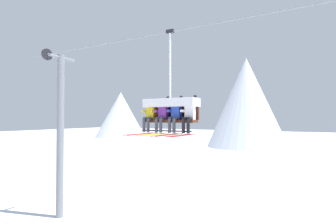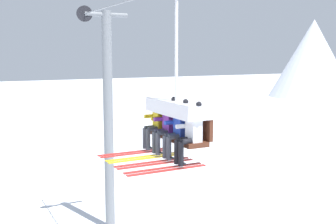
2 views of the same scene
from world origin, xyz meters
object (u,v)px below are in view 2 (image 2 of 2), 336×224
at_px(skier_yellow, 155,123).
at_px(skier_blue, 176,129).
at_px(skier_white, 189,133).
at_px(skier_purple, 165,125).
at_px(chairlift_chair, 179,113).
at_px(lift_tower_near, 108,117).

bearing_deg(skier_yellow, skier_blue, 0.37).
relative_size(skier_yellow, skier_blue, 1.00).
height_order(skier_yellow, skier_white, skier_white).
xyz_separation_m(skier_purple, skier_blue, (0.52, 0.00, 0.00)).
distance_m(skier_blue, skier_white, 0.52).
bearing_deg(skier_blue, chairlift_chair, 141.13).
distance_m(lift_tower_near, chairlift_chair, 6.96).
relative_size(skier_purple, skier_white, 1.00).
height_order(chairlift_chair, skier_purple, chairlift_chair).
relative_size(lift_tower_near, skier_blue, 4.92).
xyz_separation_m(lift_tower_near, skier_yellow, (6.05, -0.93, 0.75)).
bearing_deg(skier_blue, lift_tower_near, 172.60).
xyz_separation_m(skier_yellow, skier_purple, (0.53, 0.01, 0.02)).
distance_m(lift_tower_near, skier_white, 7.72).
height_order(chairlift_chair, skier_white, chairlift_chair).
height_order(lift_tower_near, chairlift_chair, lift_tower_near).
bearing_deg(skier_yellow, skier_purple, 0.74).
relative_size(skier_blue, skier_white, 1.00).
distance_m(chairlift_chair, skier_blue, 0.46).
height_order(lift_tower_near, skier_blue, lift_tower_near).
relative_size(chairlift_chair, skier_yellow, 2.13).
relative_size(chairlift_chair, skier_blue, 2.13).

